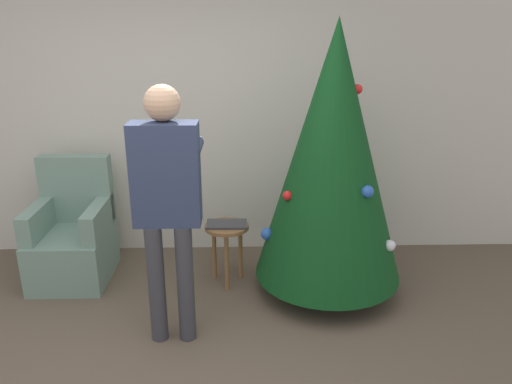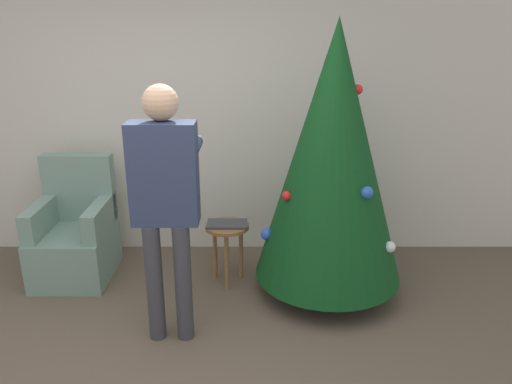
% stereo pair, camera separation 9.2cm
% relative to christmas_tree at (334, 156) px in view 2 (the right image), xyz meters
% --- Properties ---
extents(wall_back, '(8.00, 0.06, 2.70)m').
position_rel_christmas_tree_xyz_m(wall_back, '(-1.29, 0.90, 0.16)').
color(wall_back, beige).
rests_on(wall_back, ground_plane).
extents(christmas_tree, '(1.20, 1.20, 2.22)m').
position_rel_christmas_tree_xyz_m(christmas_tree, '(0.00, 0.00, 0.00)').
color(christmas_tree, brown).
rests_on(christmas_tree, ground_plane).
extents(armchair, '(0.63, 0.72, 1.05)m').
position_rel_christmas_tree_xyz_m(armchair, '(-2.20, 0.32, -0.83)').
color(armchair, gray).
rests_on(armchair, ground_plane).
extents(person_standing, '(0.46, 0.57, 1.81)m').
position_rel_christmas_tree_xyz_m(person_standing, '(-1.21, -0.59, -0.09)').
color(person_standing, '#38383D').
rests_on(person_standing, ground_plane).
extents(side_stool, '(0.38, 0.38, 0.54)m').
position_rel_christmas_tree_xyz_m(side_stool, '(-0.84, 0.17, -0.76)').
color(side_stool, olive).
rests_on(side_stool, ground_plane).
extents(laptop, '(0.34, 0.21, 0.02)m').
position_rel_christmas_tree_xyz_m(laptop, '(-0.84, 0.17, -0.65)').
color(laptop, '#38383D').
rests_on(laptop, side_stool).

